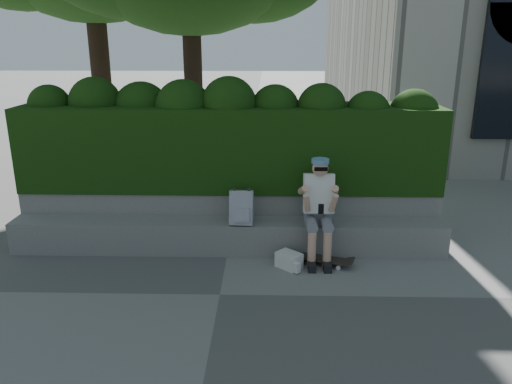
{
  "coord_description": "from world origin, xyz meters",
  "views": [
    {
      "loc": [
        0.55,
        -5.19,
        2.88
      ],
      "look_at": [
        0.4,
        1.0,
        0.95
      ],
      "focal_mm": 35.0,
      "sensor_mm": 36.0,
      "label": 1
    }
  ],
  "objects_px": {
    "person": "(319,205)",
    "skateboard": "(317,258)",
    "backpack_plaid": "(241,208)",
    "backpack_ground": "(289,260)"
  },
  "relations": [
    {
      "from": "person",
      "to": "skateboard",
      "type": "height_order",
      "value": "person"
    },
    {
      "from": "backpack_plaid",
      "to": "skateboard",
      "type": "bearing_deg",
      "value": -12.66
    },
    {
      "from": "skateboard",
      "to": "backpack_ground",
      "type": "height_order",
      "value": "backpack_ground"
    },
    {
      "from": "skateboard",
      "to": "backpack_plaid",
      "type": "relative_size",
      "value": 1.89
    },
    {
      "from": "backpack_plaid",
      "to": "backpack_ground",
      "type": "xyz_separation_m",
      "value": [
        0.64,
        -0.4,
        -0.58
      ]
    },
    {
      "from": "skateboard",
      "to": "backpack_plaid",
      "type": "height_order",
      "value": "backpack_plaid"
    },
    {
      "from": "skateboard",
      "to": "backpack_plaid",
      "type": "distance_m",
      "value": 1.22
    },
    {
      "from": "skateboard",
      "to": "backpack_ground",
      "type": "xyz_separation_m",
      "value": [
        -0.38,
        -0.12,
        0.03
      ]
    },
    {
      "from": "backpack_plaid",
      "to": "backpack_ground",
      "type": "bearing_deg",
      "value": -29.45
    },
    {
      "from": "person",
      "to": "backpack_plaid",
      "type": "relative_size",
      "value": 2.99
    }
  ]
}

